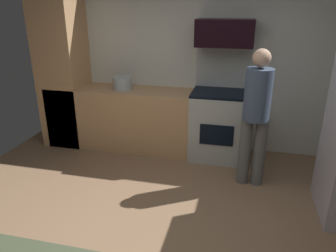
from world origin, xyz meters
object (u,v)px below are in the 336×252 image
Objects in this scene: microwave at (225,33)px; person_cook at (256,113)px; stock_pot at (122,83)px; oven_range at (219,122)px.

person_cook is at bearing -59.24° from microwave.
microwave is at bearing 120.76° from person_cook.
microwave is 2.68× the size of stock_pot.
microwave is at bearing 90.00° from oven_range.
oven_range is at bearing -90.00° from microwave.
oven_range is 5.55× the size of stock_pot.
oven_range is 0.90m from person_cook.
stock_pot is at bearing -176.75° from microwave.
microwave is at bearing 3.25° from stock_pot.
stock_pot is at bearing 179.78° from oven_range.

